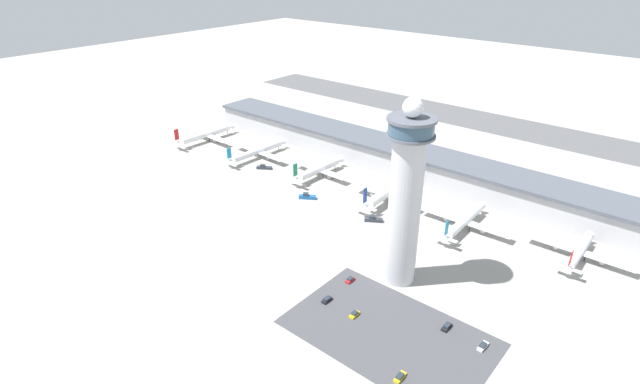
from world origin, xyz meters
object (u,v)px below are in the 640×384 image
(airplane_gate_bravo, at_px, (258,151))
(service_truck_fuel, at_px, (411,236))
(service_truck_baggage, at_px, (373,219))
(car_black_suv, at_px, (447,327))
(airplane_gate_charlie, at_px, (319,169))
(car_yellow_taxi, at_px, (327,300))
(service_truck_water, at_px, (264,167))
(airplane_gate_delta, at_px, (386,194))
(airplane_gate_echo, at_px, (464,221))
(car_silver_sedan, at_px, (354,314))
(car_grey_coupe, at_px, (483,346))
(control_tower, at_px, (405,196))
(service_truck_catering, at_px, (307,197))
(car_navy_sedan, at_px, (400,377))
(car_white_wagon, at_px, (350,280))
(airplane_gate_foxtrot, at_px, (579,251))
(airplane_gate_alpha, at_px, (206,134))

(airplane_gate_bravo, bearing_deg, service_truck_fuel, -10.22)
(service_truck_baggage, xyz_separation_m, car_black_suv, (57.78, -42.29, -0.45))
(airplane_gate_charlie, xyz_separation_m, car_yellow_taxi, (69.62, -78.13, -3.55))
(airplane_gate_bravo, xyz_separation_m, service_truck_water, (14.58, -9.24, -3.03))
(airplane_gate_charlie, distance_m, car_yellow_taxi, 104.70)
(airplane_gate_bravo, bearing_deg, car_black_suv, -21.94)
(airplane_gate_delta, height_order, airplane_gate_echo, airplane_gate_delta)
(service_truck_baggage, bearing_deg, service_truck_water, 173.05)
(airplane_gate_bravo, bearing_deg, airplane_gate_charlie, 3.39)
(airplane_gate_delta, distance_m, airplane_gate_echo, 40.00)
(airplane_gate_charlie, distance_m, car_silver_sedan, 112.94)
(car_grey_coupe, bearing_deg, control_tower, 160.36)
(airplane_gate_echo, distance_m, car_black_suv, 66.55)
(car_yellow_taxi, bearing_deg, service_truck_catering, 136.33)
(control_tower, bearing_deg, car_navy_sedan, -57.58)
(service_truck_catering, xyz_separation_m, service_truck_baggage, (37.49, 2.11, -0.03))
(car_silver_sedan, relative_size, car_yellow_taxi, 1.01)
(service_truck_fuel, height_order, car_grey_coupe, service_truck_fuel)
(control_tower, height_order, car_white_wagon, control_tower)
(airplane_gate_charlie, height_order, car_grey_coupe, airplane_gate_charlie)
(car_grey_coupe, bearing_deg, car_silver_sedan, -160.90)
(service_truck_baggage, bearing_deg, airplane_gate_bravo, 168.63)
(service_truck_baggage, height_order, car_grey_coupe, service_truck_baggage)
(car_black_suv, bearing_deg, airplane_gate_delta, 136.22)
(control_tower, xyz_separation_m, airplane_gate_foxtrot, (47.25, 55.94, -30.55))
(airplane_gate_delta, xyz_separation_m, car_yellow_taxi, (25.64, -75.48, -4.19))
(service_truck_catering, bearing_deg, car_yellow_taxi, -43.67)
(service_truck_water, relative_size, car_silver_sedan, 1.99)
(airplane_gate_foxtrot, height_order, car_yellow_taxi, airplane_gate_foxtrot)
(airplane_gate_echo, height_order, car_yellow_taxi, airplane_gate_echo)
(airplane_gate_echo, bearing_deg, car_navy_sedan, -75.33)
(airplane_gate_alpha, xyz_separation_m, airplane_gate_echo, (172.90, 2.69, -0.67))
(service_truck_fuel, height_order, service_truck_baggage, service_truck_baggage)
(car_silver_sedan, bearing_deg, car_navy_sedan, -27.24)
(control_tower, height_order, service_truck_water, control_tower)
(service_truck_baggage, bearing_deg, airplane_gate_delta, 107.87)
(car_silver_sedan, xyz_separation_m, car_white_wagon, (-12.61, 14.40, 0.00))
(airplane_gate_charlie, relative_size, car_yellow_taxi, 9.07)
(car_navy_sedan, relative_size, car_yellow_taxi, 1.16)
(airplane_gate_alpha, height_order, service_truck_catering, airplane_gate_alpha)
(car_white_wagon, bearing_deg, service_truck_catering, 144.56)
(car_white_wagon, bearing_deg, car_grey_coupe, -1.03)
(airplane_gate_bravo, height_order, service_truck_water, airplane_gate_bravo)
(service_truck_fuel, relative_size, car_silver_sedan, 1.74)
(control_tower, bearing_deg, car_silver_sedan, -90.23)
(car_navy_sedan, bearing_deg, airplane_gate_charlie, 139.58)
(car_navy_sedan, bearing_deg, airplane_gate_foxtrot, 77.50)
(car_white_wagon, height_order, car_yellow_taxi, car_yellow_taxi)
(airplane_gate_alpha, distance_m, airplane_gate_charlie, 89.06)
(airplane_gate_bravo, height_order, car_black_suv, airplane_gate_bravo)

